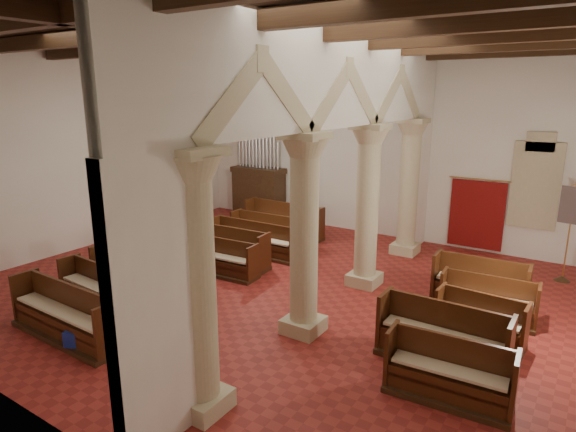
# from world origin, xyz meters

# --- Properties ---
(floor) EXTENTS (14.00, 14.00, 0.00)m
(floor) POSITION_xyz_m (0.00, 0.00, 0.00)
(floor) COLOR maroon
(floor) RESTS_ON ground
(ceiling) EXTENTS (14.00, 14.00, 0.00)m
(ceiling) POSITION_xyz_m (0.00, 0.00, 6.00)
(ceiling) COLOR black
(ceiling) RESTS_ON wall_back
(wall_back) EXTENTS (14.00, 0.02, 6.00)m
(wall_back) POSITION_xyz_m (0.00, 6.00, 3.00)
(wall_back) COLOR white
(wall_back) RESTS_ON floor
(wall_front) EXTENTS (14.00, 0.02, 6.00)m
(wall_front) POSITION_xyz_m (0.00, -6.00, 3.00)
(wall_front) COLOR white
(wall_front) RESTS_ON floor
(wall_left) EXTENTS (0.02, 12.00, 6.00)m
(wall_left) POSITION_xyz_m (-7.00, 0.00, 3.00)
(wall_left) COLOR white
(wall_left) RESTS_ON floor
(ceiling_beams) EXTENTS (13.80, 11.80, 0.30)m
(ceiling_beams) POSITION_xyz_m (0.00, 0.00, 5.82)
(ceiling_beams) COLOR #3D2713
(ceiling_beams) RESTS_ON wall_back
(arcade) EXTENTS (0.90, 11.90, 6.00)m
(arcade) POSITION_xyz_m (1.80, 0.00, 3.56)
(arcade) COLOR #C7B894
(arcade) RESTS_ON floor
(window_back) EXTENTS (1.00, 0.03, 2.20)m
(window_back) POSITION_xyz_m (5.00, 5.98, 2.20)
(window_back) COLOR #2E694A
(window_back) RESTS_ON wall_back
(pipe_organ) EXTENTS (2.10, 0.85, 4.40)m
(pipe_organ) POSITION_xyz_m (-4.50, 5.50, 1.37)
(pipe_organ) COLOR #3D2713
(pipe_organ) RESTS_ON floor
(lectern) EXTENTS (0.48, 0.49, 1.07)m
(lectern) POSITION_xyz_m (-2.10, 5.49, 0.44)
(lectern) COLOR #341A10
(lectern) RESTS_ON floor
(dossal_curtain) EXTENTS (1.80, 0.07, 2.17)m
(dossal_curtain) POSITION_xyz_m (3.50, 5.92, 1.17)
(dossal_curtain) COLOR maroon
(dossal_curtain) RESTS_ON floor
(processional_banner) EXTENTS (0.61, 0.78, 2.70)m
(processional_banner) POSITION_xyz_m (6.04, 4.57, 0.84)
(processional_banner) COLOR #3D2713
(processional_banner) RESTS_ON floor
(hymnal_box_a) EXTENTS (0.38, 0.35, 0.31)m
(hymnal_box_a) POSITION_xyz_m (-1.47, -4.52, 0.25)
(hymnal_box_a) COLOR navy
(hymnal_box_a) RESTS_ON floor
(hymnal_box_b) EXTENTS (0.37, 0.33, 0.32)m
(hymnal_box_b) POSITION_xyz_m (-0.93, -1.66, 0.26)
(hymnal_box_b) COLOR #162699
(hymnal_box_b) RESTS_ON floor
(hymnal_box_c) EXTENTS (0.32, 0.27, 0.30)m
(hymnal_box_c) POSITION_xyz_m (-1.52, -0.85, 0.25)
(hymnal_box_c) COLOR #162998
(hymnal_box_c) RESTS_ON floor
(tube_heater_a) EXTENTS (1.09, 0.17, 0.11)m
(tube_heater_a) POSITION_xyz_m (-1.68, -3.65, 0.16)
(tube_heater_a) COLOR white
(tube_heater_a) RESTS_ON floor
(tube_heater_b) EXTENTS (0.96, 0.44, 0.10)m
(tube_heater_b) POSITION_xyz_m (-2.66, -3.98, 0.16)
(tube_heater_b) COLOR white
(tube_heater_b) RESTS_ON floor
(nave_pew_0) EXTENTS (2.93, 0.78, 1.09)m
(nave_pew_0) POSITION_xyz_m (-2.04, -4.31, 0.36)
(nave_pew_0) COLOR #3D2713
(nave_pew_0) RESTS_ON floor
(nave_pew_1) EXTENTS (2.99, 0.87, 1.01)m
(nave_pew_1) POSITION_xyz_m (-2.39, -3.11, 0.33)
(nave_pew_1) COLOR #3D2713
(nave_pew_1) RESTS_ON floor
(nave_pew_2) EXTENTS (3.28, 0.89, 1.11)m
(nave_pew_2) POSITION_xyz_m (-2.14, -2.28, 0.36)
(nave_pew_2) COLOR #3D2713
(nave_pew_2) RESTS_ON floor
(nave_pew_3) EXTENTS (2.81, 0.68, 1.01)m
(nave_pew_3) POSITION_xyz_m (-2.55, -1.28, 0.33)
(nave_pew_3) COLOR #3D2713
(nave_pew_3) RESTS_ON floor
(nave_pew_4) EXTENTS (2.74, 0.83, 0.98)m
(nave_pew_4) POSITION_xyz_m (-2.02, 0.02, 0.32)
(nave_pew_4) COLOR #3D2713
(nave_pew_4) RESTS_ON floor
(nave_pew_5) EXTENTS (3.13, 0.91, 1.09)m
(nave_pew_5) POSITION_xyz_m (-2.33, 0.65, 0.36)
(nave_pew_5) COLOR #3D2713
(nave_pew_5) RESTS_ON floor
(nave_pew_6) EXTENTS (3.01, 0.70, 0.98)m
(nave_pew_6) POSITION_xyz_m (-2.03, 1.90, 0.32)
(nave_pew_6) COLOR #3D2713
(nave_pew_6) RESTS_ON floor
(nave_pew_7) EXTENTS (2.76, 0.76, 1.02)m
(nave_pew_7) POSITION_xyz_m (-2.04, 2.77, 0.34)
(nave_pew_7) COLOR #3D2713
(nave_pew_7) RESTS_ON floor
(nave_pew_8) EXTENTS (2.95, 0.87, 1.14)m
(nave_pew_8) POSITION_xyz_m (-2.36, 4.01, 0.38)
(nave_pew_8) COLOR #3D2713
(nave_pew_8) RESTS_ON floor
(aisle_pew_0) EXTENTS (2.00, 0.80, 1.03)m
(aisle_pew_0) POSITION_xyz_m (4.90, -2.18, 0.35)
(aisle_pew_0) COLOR #3D2713
(aisle_pew_0) RESTS_ON floor
(aisle_pew_1) EXTENTS (2.30, 0.77, 1.13)m
(aisle_pew_1) POSITION_xyz_m (4.51, -1.17, 0.38)
(aisle_pew_1) COLOR #3D2713
(aisle_pew_1) RESTS_ON floor
(aisle_pew_2) EXTENTS (1.71, 0.75, 0.99)m
(aisle_pew_2) POSITION_xyz_m (4.92, -0.01, 0.33)
(aisle_pew_2) COLOR #3D2713
(aisle_pew_2) RESTS_ON floor
(aisle_pew_3) EXTENTS (2.00, 0.76, 0.96)m
(aisle_pew_3) POSITION_xyz_m (4.84, 1.13, 0.32)
(aisle_pew_3) COLOR #3D2713
(aisle_pew_3) RESTS_ON floor
(aisle_pew_4) EXTENTS (2.08, 0.84, 1.14)m
(aisle_pew_4) POSITION_xyz_m (4.54, 1.71, 0.39)
(aisle_pew_4) COLOR #3D2713
(aisle_pew_4) RESTS_ON floor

